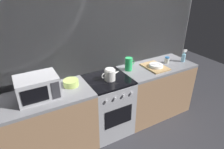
% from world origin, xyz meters
% --- Properties ---
extents(ground_plane, '(8.00, 8.00, 0.00)m').
position_xyz_m(ground_plane, '(0.00, 0.00, 0.00)').
color(ground_plane, '#2D2D33').
extents(back_wall, '(3.60, 0.05, 2.40)m').
position_xyz_m(back_wall, '(0.00, 0.32, 1.20)').
color(back_wall, gray).
rests_on(back_wall, ground_plane).
extents(counter_left, '(1.20, 0.60, 0.90)m').
position_xyz_m(counter_left, '(-0.90, 0.00, 0.45)').
color(counter_left, '#997251').
rests_on(counter_left, ground_plane).
extents(stove_unit, '(0.60, 0.63, 0.90)m').
position_xyz_m(stove_unit, '(-0.00, -0.00, 0.45)').
color(stove_unit, '#9E9EA3').
rests_on(stove_unit, ground_plane).
extents(counter_right, '(1.20, 0.60, 0.90)m').
position_xyz_m(counter_right, '(0.90, 0.00, 0.45)').
color(counter_right, '#997251').
rests_on(counter_right, ground_plane).
extents(microwave, '(0.46, 0.35, 0.27)m').
position_xyz_m(microwave, '(-0.92, -0.01, 1.04)').
color(microwave, '#B2B2B7').
rests_on(microwave, counter_left).
extents(kettle, '(0.28, 0.15, 0.17)m').
position_xyz_m(kettle, '(0.01, -0.04, 0.98)').
color(kettle, white).
rests_on(kettle, stove_unit).
extents(mixing_bowl, '(0.20, 0.20, 0.08)m').
position_xyz_m(mixing_bowl, '(-0.51, 0.07, 0.94)').
color(mixing_bowl, '#B7D166').
rests_on(mixing_bowl, counter_left).
extents(pitcher, '(0.16, 0.11, 0.20)m').
position_xyz_m(pitcher, '(0.41, 0.09, 1.00)').
color(pitcher, green).
rests_on(pitcher, counter_right).
extents(dish_pile, '(0.30, 0.40, 0.07)m').
position_xyz_m(dish_pile, '(0.82, -0.04, 0.92)').
color(dish_pile, tan).
rests_on(dish_pile, counter_right).
extents(spice_jar, '(0.08, 0.08, 0.10)m').
position_xyz_m(spice_jar, '(1.11, 0.01, 0.95)').
color(spice_jar, silver).
rests_on(spice_jar, counter_right).
extents(spray_bottle, '(0.08, 0.06, 0.20)m').
position_xyz_m(spray_bottle, '(1.39, -0.08, 0.98)').
color(spray_bottle, '#8CCCE5').
rests_on(spray_bottle, counter_right).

